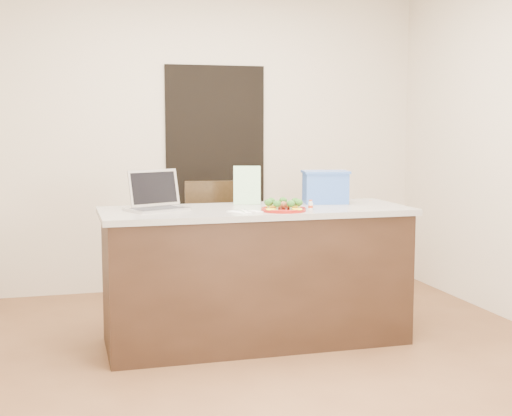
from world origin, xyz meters
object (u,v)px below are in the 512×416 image
object	(u,v)px
island	(256,275)
napkin	(245,212)
plate	(283,209)
blue_box	(325,187)
yogurt_bottle	(311,206)
laptop	(155,199)
chair	(218,241)

from	to	relation	value
island	napkin	xyz separation A→B (m)	(-0.13, -0.20, 0.46)
plate	blue_box	world-z (taller)	blue_box
yogurt_bottle	laptop	xyz separation A→B (m)	(-0.98, 0.29, 0.04)
plate	yogurt_bottle	bearing A→B (deg)	4.63
plate	island	bearing A→B (deg)	121.50
plate	blue_box	size ratio (longest dim) A/B	0.82
blue_box	chair	size ratio (longest dim) A/B	0.34
plate	laptop	xyz separation A→B (m)	(-0.78, 0.31, 0.06)
laptop	island	bearing A→B (deg)	-31.60
plate	napkin	xyz separation A→B (m)	(-0.26, 0.00, -0.01)
plate	laptop	size ratio (longest dim) A/B	0.68
island	chair	distance (m)	0.71
island	napkin	world-z (taller)	napkin
yogurt_bottle	napkin	bearing A→B (deg)	-178.58
yogurt_bottle	plate	bearing A→B (deg)	-175.37
chair	laptop	bearing A→B (deg)	-126.65
napkin	chair	bearing A→B (deg)	88.57
napkin	laptop	xyz separation A→B (m)	(-0.53, 0.31, 0.07)
laptop	chair	distance (m)	0.90
laptop	yogurt_bottle	bearing A→B (deg)	-39.52
blue_box	island	bearing A→B (deg)	-153.23
napkin	island	bearing A→B (deg)	57.32
napkin	yogurt_bottle	distance (m)	0.45
island	yogurt_bottle	size ratio (longest dim) A/B	30.85
island	blue_box	xyz separation A→B (m)	(0.56, 0.17, 0.57)
blue_box	yogurt_bottle	bearing A→B (deg)	-113.58
island	yogurt_bottle	world-z (taller)	yogurt_bottle
yogurt_bottle	blue_box	bearing A→B (deg)	56.16
island	blue_box	bearing A→B (deg)	16.51
napkin	blue_box	xyz separation A→B (m)	(0.69, 0.37, 0.11)
chair	blue_box	bearing A→B (deg)	-31.71
plate	blue_box	xyz separation A→B (m)	(0.43, 0.37, 0.10)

